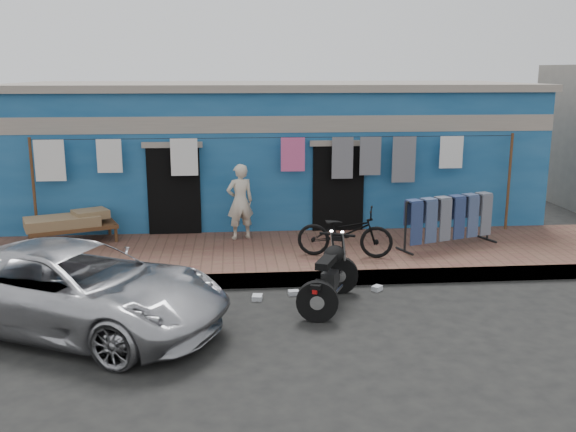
% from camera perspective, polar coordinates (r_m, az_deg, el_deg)
% --- Properties ---
extents(ground, '(80.00, 80.00, 0.00)m').
position_cam_1_polar(ground, '(9.74, 1.03, -9.25)').
color(ground, black).
rests_on(ground, ground).
extents(sidewalk, '(28.00, 3.00, 0.25)m').
position_cam_1_polar(sidewalk, '(12.52, -0.40, -3.56)').
color(sidewalk, brown).
rests_on(sidewalk, ground).
extents(curb, '(28.00, 0.10, 0.25)m').
position_cam_1_polar(curb, '(11.14, 0.20, -5.66)').
color(curb, gray).
rests_on(curb, ground).
extents(building, '(12.20, 5.20, 3.36)m').
position_cam_1_polar(building, '(16.11, -1.54, 5.80)').
color(building, navy).
rests_on(building, ground).
extents(clothesline, '(10.06, 0.06, 2.10)m').
position_cam_1_polar(clothesline, '(13.38, -1.30, 4.82)').
color(clothesline, brown).
rests_on(clothesline, sidewalk).
extents(car, '(5.01, 3.79, 1.28)m').
position_cam_1_polar(car, '(9.68, -18.35, -6.02)').
color(car, silver).
rests_on(car, ground).
extents(seated_person, '(0.65, 0.52, 1.56)m').
position_cam_1_polar(seated_person, '(13.18, -4.29, 1.29)').
color(seated_person, beige).
rests_on(seated_person, sidewalk).
extents(bicycle, '(1.86, 1.02, 1.14)m').
position_cam_1_polar(bicycle, '(11.95, 5.09, -0.96)').
color(bicycle, black).
rests_on(bicycle, sidewalk).
extents(motorcycle, '(1.82, 2.11, 1.08)m').
position_cam_1_polar(motorcycle, '(10.12, 3.69, -5.14)').
color(motorcycle, black).
rests_on(motorcycle, ground).
extents(charpoy, '(2.37, 2.07, 0.60)m').
position_cam_1_polar(charpoy, '(13.63, -18.61, -1.03)').
color(charpoy, brown).
rests_on(charpoy, sidewalk).
extents(jeans_rack, '(2.45, 1.86, 1.04)m').
position_cam_1_polar(jeans_rack, '(13.01, 14.08, -0.39)').
color(jeans_rack, black).
rests_on(jeans_rack, sidewalk).
extents(litter_a, '(0.19, 0.15, 0.08)m').
position_cam_1_polar(litter_a, '(10.76, 0.50, -6.83)').
color(litter_a, silver).
rests_on(litter_a, ground).
extents(litter_b, '(0.21, 0.21, 0.08)m').
position_cam_1_polar(litter_b, '(11.06, 7.92, -6.38)').
color(litter_b, silver).
rests_on(litter_b, ground).
extents(litter_c, '(0.18, 0.22, 0.08)m').
position_cam_1_polar(litter_c, '(10.56, -2.75, -7.24)').
color(litter_c, silver).
rests_on(litter_c, ground).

